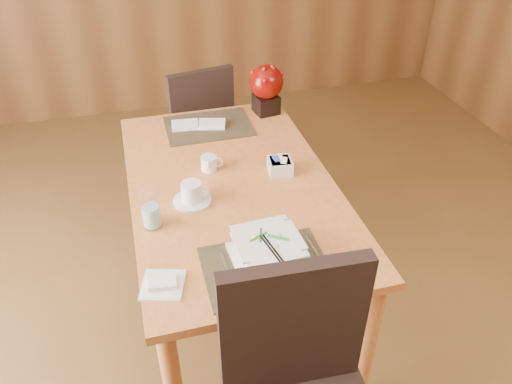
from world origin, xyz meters
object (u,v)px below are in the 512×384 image
object	(u,v)px
bread_plate	(163,285)
creamer_jug	(209,163)
water_glass	(150,208)
berry_decor	(266,86)
dining_table	(232,201)
coffee_cup	(192,194)
sugar_caddy	(280,166)
soup_setting	(268,251)
far_chair	(198,123)

from	to	relation	value
bread_plate	creamer_jug	bearing A→B (deg)	66.65
water_glass	creamer_jug	xyz separation A→B (m)	(0.29, 0.34, -0.05)
water_glass	berry_decor	size ratio (longest dim) A/B	0.65
dining_table	coffee_cup	distance (m)	0.25
berry_decor	bread_plate	world-z (taller)	berry_decor
dining_table	bread_plate	size ratio (longest dim) A/B	10.41
water_glass	sugar_caddy	world-z (taller)	water_glass
coffee_cup	water_glass	distance (m)	0.22
soup_setting	bread_plate	size ratio (longest dim) A/B	1.87
water_glass	creamer_jug	distance (m)	0.46
berry_decor	far_chair	size ratio (longest dim) A/B	0.30
sugar_caddy	berry_decor	distance (m)	0.62
creamer_jug	sugar_caddy	size ratio (longest dim) A/B	0.90
dining_table	far_chair	distance (m)	1.06
water_glass	sugar_caddy	bearing A→B (deg)	21.44
bread_plate	sugar_caddy	bearing A→B (deg)	43.57
coffee_cup	bread_plate	xyz separation A→B (m)	(-0.18, -0.46, -0.04)
dining_table	soup_setting	distance (m)	0.54
coffee_cup	far_chair	bearing A→B (deg)	79.80
dining_table	creamer_jug	xyz separation A→B (m)	(-0.08, 0.14, 0.13)
berry_decor	sugar_caddy	bearing A→B (deg)	-100.12
coffee_cup	water_glass	xyz separation A→B (m)	(-0.18, -0.12, 0.05)
bread_plate	far_chair	bearing A→B (deg)	76.50
water_glass	bread_plate	size ratio (longest dim) A/B	1.24
far_chair	soup_setting	bearing A→B (deg)	79.52
creamer_jug	bread_plate	bearing A→B (deg)	-101.05
creamer_jug	bread_plate	world-z (taller)	creamer_jug
soup_setting	sugar_caddy	bearing A→B (deg)	65.42
soup_setting	bread_plate	world-z (taller)	soup_setting
soup_setting	coffee_cup	xyz separation A→B (m)	(-0.21, 0.44, -0.01)
soup_setting	berry_decor	world-z (taller)	berry_decor
soup_setting	coffee_cup	distance (m)	0.48
soup_setting	water_glass	xyz separation A→B (m)	(-0.39, 0.32, 0.04)
creamer_jug	sugar_caddy	xyz separation A→B (m)	(0.31, -0.11, -0.00)
dining_table	soup_setting	xyz separation A→B (m)	(0.02, -0.52, 0.15)
sugar_caddy	bread_plate	xyz separation A→B (m)	(-0.61, -0.58, -0.03)
soup_setting	sugar_caddy	world-z (taller)	soup_setting
berry_decor	bread_plate	size ratio (longest dim) A/B	1.89
berry_decor	creamer_jug	bearing A→B (deg)	-130.46
coffee_cup	water_glass	bearing A→B (deg)	-146.43
water_glass	bread_plate	xyz separation A→B (m)	(0.00, -0.34, -0.08)
soup_setting	water_glass	world-z (taller)	water_glass
creamer_jug	far_chair	xyz separation A→B (m)	(0.09, 0.91, -0.27)
soup_setting	creamer_jug	distance (m)	0.67
water_glass	bread_plate	bearing A→B (deg)	-89.96
water_glass	bread_plate	world-z (taller)	water_glass
far_chair	water_glass	bearing A→B (deg)	62.37
creamer_jug	soup_setting	bearing A→B (deg)	-69.77
bread_plate	coffee_cup	bearing A→B (deg)	68.73
water_glass	sugar_caddy	distance (m)	0.65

